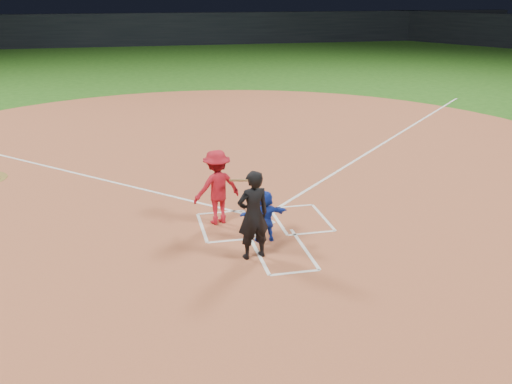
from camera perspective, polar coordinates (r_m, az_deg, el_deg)
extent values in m
plane|color=#215214|center=(14.59, 0.81, -3.09)|extent=(120.00, 120.00, 0.00)
cylinder|color=#9C5033|center=(20.14, -3.16, 3.43)|extent=(28.00, 28.00, 0.01)
cube|color=black|center=(61.28, -10.06, 15.72)|extent=(80.00, 1.20, 3.20)
cylinder|color=silver|center=(14.58, 0.81, -3.02)|extent=(0.60, 0.60, 0.02)
imported|color=#1635B4|center=(13.32, 0.91, -2.42)|extent=(1.19, 0.49, 1.25)
imported|color=black|center=(12.37, -0.29, -2.31)|extent=(0.82, 0.63, 2.02)
cube|color=white|center=(15.24, -3.58, -2.04)|extent=(1.22, 0.08, 0.01)
cube|color=white|center=(13.58, -2.33, -4.85)|extent=(1.22, 0.08, 0.01)
cube|color=white|center=(14.51, -0.62, -3.16)|extent=(0.08, 1.83, 0.01)
cube|color=white|center=(14.32, -5.40, -3.56)|extent=(0.08, 1.83, 0.01)
cube|color=white|center=(15.63, 3.52, -1.45)|extent=(1.22, 0.08, 0.01)
cube|color=white|center=(14.02, 5.59, -4.10)|extent=(1.22, 0.08, 0.01)
cube|color=white|center=(14.66, 2.22, -2.91)|extent=(0.08, 1.83, 0.01)
cube|color=white|center=(15.00, 6.73, -2.50)|extent=(0.08, 1.83, 0.01)
cube|color=white|center=(12.96, 0.18, -6.09)|extent=(0.08, 2.20, 0.01)
cube|color=white|center=(13.22, 4.86, -5.62)|extent=(0.08, 2.20, 0.01)
cube|color=white|center=(12.14, 3.90, -8.05)|extent=(1.10, 0.08, 0.01)
cube|color=white|center=(23.53, 13.55, 5.35)|extent=(14.21, 14.21, 0.01)
cube|color=white|center=(21.56, -22.69, 3.04)|extent=(14.21, 14.21, 0.01)
imported|color=#AA1220|center=(14.27, -3.92, 0.49)|extent=(1.38, 1.02, 1.91)
cylinder|color=olive|center=(14.17, -1.44, 1.18)|extent=(0.72, 0.54, 0.28)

